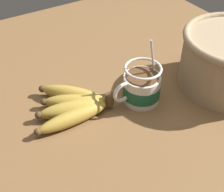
% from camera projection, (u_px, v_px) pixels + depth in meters
% --- Properties ---
extents(table, '(1.17, 1.17, 0.04)m').
position_uv_depth(table, '(107.00, 111.00, 0.77)').
color(table, brown).
rests_on(table, ground).
extents(coffee_mug, '(0.13, 0.09, 0.16)m').
position_uv_depth(coffee_mug, '(141.00, 87.00, 0.75)').
color(coffee_mug, white).
rests_on(coffee_mug, table).
extents(banana_bunch, '(0.20, 0.16, 0.04)m').
position_uv_depth(banana_bunch, '(73.00, 105.00, 0.73)').
color(banana_bunch, '#4C381E').
rests_on(banana_bunch, table).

